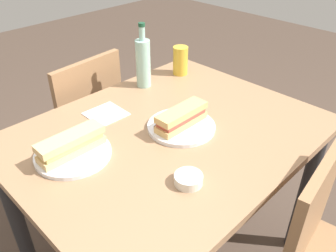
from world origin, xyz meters
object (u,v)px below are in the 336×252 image
(dining_table, at_px, (168,154))
(plate_near, at_px, (181,127))
(olive_bowl, at_px, (188,179))
(baguette_sandwich_near, at_px, (182,117))
(plate_far, at_px, (73,154))
(baguette_sandwich_far, at_px, (71,144))
(chair_far, at_px, (82,122))
(knife_far, at_px, (61,146))
(water_bottle, at_px, (143,62))
(knife_near, at_px, (168,120))
(beer_glass, at_px, (180,61))

(dining_table, distance_m, plate_near, 0.13)
(olive_bowl, bearing_deg, baguette_sandwich_near, 47.03)
(plate_near, xyz_separation_m, plate_far, (-0.38, 0.14, 0.00))
(plate_far, xyz_separation_m, baguette_sandwich_far, (0.00, 0.00, 0.04))
(chair_far, xyz_separation_m, plate_near, (0.04, -0.66, 0.26))
(dining_table, relative_size, plate_far, 4.40)
(baguette_sandwich_far, bearing_deg, baguette_sandwich_near, -20.76)
(knife_far, distance_m, water_bottle, 0.56)
(dining_table, height_order, chair_far, chair_far)
(knife_near, xyz_separation_m, olive_bowl, (-0.19, -0.28, -0.00))
(baguette_sandwich_near, bearing_deg, knife_far, 153.07)
(baguette_sandwich_far, distance_m, olive_bowl, 0.40)
(water_bottle, bearing_deg, beer_glass, -7.60)
(olive_bowl, bearing_deg, plate_near, 47.03)
(beer_glass, bearing_deg, chair_far, 140.19)
(beer_glass, height_order, olive_bowl, beer_glass)
(baguette_sandwich_near, height_order, plate_far, baguette_sandwich_near)
(baguette_sandwich_far, bearing_deg, knife_far, 101.40)
(dining_table, height_order, plate_near, plate_near)
(dining_table, height_order, knife_far, knife_far)
(baguette_sandwich_near, bearing_deg, knife_near, 101.75)
(chair_far, bearing_deg, plate_near, -86.69)
(plate_near, bearing_deg, baguette_sandwich_near, 0.00)
(baguette_sandwich_near, height_order, water_bottle, water_bottle)
(chair_far, distance_m, knife_near, 0.67)
(dining_table, relative_size, plate_near, 4.40)
(baguette_sandwich_far, bearing_deg, plate_near, -20.76)
(baguette_sandwich_far, xyz_separation_m, beer_glass, (0.73, 0.19, 0.02))
(water_bottle, bearing_deg, olive_bowl, -120.57)
(plate_near, height_order, knife_near, knife_near)
(water_bottle, bearing_deg, chair_far, 121.00)
(knife_far, bearing_deg, plate_near, -26.93)
(baguette_sandwich_near, distance_m, knife_near, 0.07)
(plate_far, bearing_deg, knife_near, -13.27)
(baguette_sandwich_near, distance_m, olive_bowl, 0.30)
(dining_table, height_order, baguette_sandwich_near, baguette_sandwich_near)
(plate_far, relative_size, knife_far, 1.44)
(plate_near, xyz_separation_m, olive_bowl, (-0.20, -0.22, 0.01))
(olive_bowl, bearing_deg, knife_far, 113.67)
(knife_near, xyz_separation_m, water_bottle, (0.15, 0.31, 0.10))
(plate_near, height_order, knife_far, knife_far)
(water_bottle, bearing_deg, plate_far, -156.70)
(olive_bowl, bearing_deg, knife_near, 55.10)
(beer_glass, bearing_deg, plate_far, -165.10)
(chair_far, bearing_deg, knife_far, -126.73)
(knife_near, distance_m, beer_glass, 0.46)
(plate_near, height_order, plate_far, same)
(plate_far, xyz_separation_m, water_bottle, (0.52, 0.22, 0.11))
(plate_near, distance_m, baguette_sandwich_far, 0.40)
(knife_near, bearing_deg, chair_far, 92.51)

